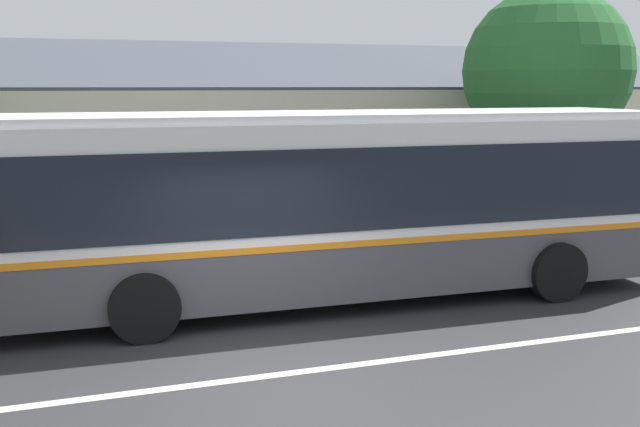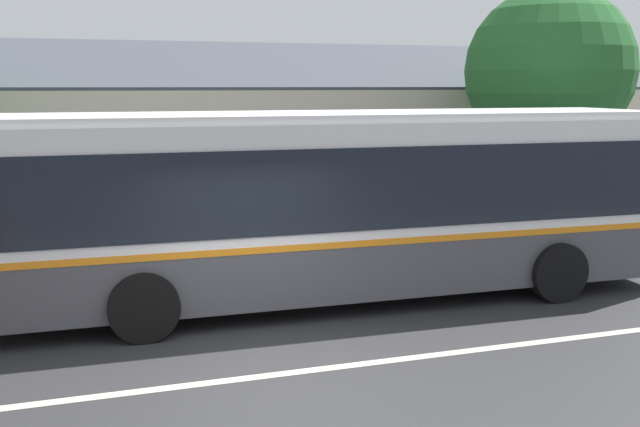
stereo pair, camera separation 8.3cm
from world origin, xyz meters
TOP-DOWN VIEW (x-y plane):
  - ground_plane at (0.00, 0.00)m, footprint 300.00×300.00m
  - sidewalk_far at (0.00, 6.00)m, footprint 60.00×3.00m
  - lane_divider_stripe at (0.00, 0.00)m, footprint 60.00×0.16m
  - community_building at (1.90, 13.27)m, footprint 28.54×8.41m
  - transit_bus at (1.76, 2.90)m, footprint 11.57×2.91m
  - street_tree_primary at (8.65, 7.03)m, footprint 4.03×4.03m
  - bus_stop_sign at (8.32, 4.99)m, footprint 0.36×0.07m

SIDE VIEW (x-z plane):
  - ground_plane at x=0.00m, z-range 0.00..0.00m
  - lane_divider_stripe at x=0.00m, z-range 0.00..0.01m
  - sidewalk_far at x=0.00m, z-range 0.00..0.15m
  - bus_stop_sign at x=8.32m, z-range 0.44..2.84m
  - transit_bus at x=1.76m, z-range 0.12..3.24m
  - community_building at x=1.90m, z-range -1.09..4.75m
  - street_tree_primary at x=8.65m, z-range 0.78..6.69m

